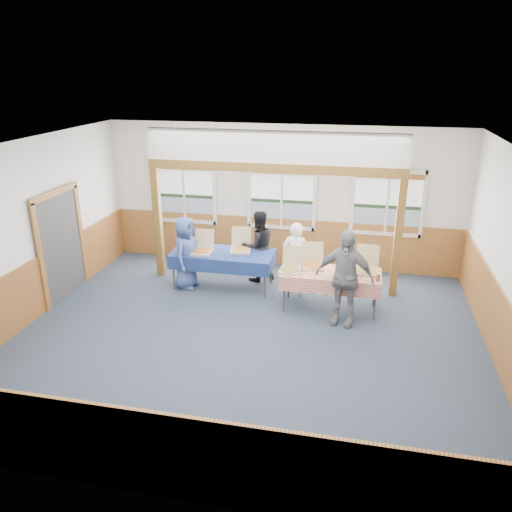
{
  "coord_description": "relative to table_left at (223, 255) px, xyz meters",
  "views": [
    {
      "loc": [
        1.71,
        -7.3,
        4.37
      ],
      "look_at": [
        -0.06,
        1.0,
        1.11
      ],
      "focal_mm": 35.0,
      "sensor_mm": 36.0,
      "label": 1
    }
  ],
  "objects": [
    {
      "name": "post_left",
      "position": [
        -1.52,
        0.32,
        0.49
      ],
      "size": [
        0.15,
        0.15,
        2.4
      ],
      "primitive_type": "cube",
      "color": "#5D3714",
      "rests_on": "floor"
    },
    {
      "name": "pizza_box_b",
      "position": [
        0.34,
        0.16,
        0.12
      ],
      "size": [
        0.48,
        0.56,
        0.45
      ],
      "rotation": [
        0.0,
        0.0,
        0.15
      ],
      "color": "tan",
      "rests_on": "table_left"
    },
    {
      "name": "window_right",
      "position": [
        3.28,
        1.48,
        0.97
      ],
      "size": [
        1.56,
        0.1,
        1.46
      ],
      "color": "silver",
      "rests_on": "wall_back"
    },
    {
      "name": "table_left",
      "position": [
        0.0,
        0.0,
        0.0
      ],
      "size": [
        2.25,
        1.41,
        0.76
      ],
      "rotation": [
        0.0,
        0.0,
        0.24
      ],
      "color": "#383838",
      "rests_on": "floor"
    },
    {
      "name": "window_left",
      "position": [
        -1.32,
        1.48,
        0.97
      ],
      "size": [
        1.56,
        0.1,
        1.46
      ],
      "color": "silver",
      "rests_on": "wall_back"
    },
    {
      "name": "cased_opening",
      "position": [
        -2.98,
        -1.08,
        0.34
      ],
      "size": [
        0.06,
        1.3,
        2.1
      ],
      "primitive_type": "cube",
      "color": "#383838",
      "rests_on": "wall_left"
    },
    {
      "name": "person_grey",
      "position": [
        2.53,
        -1.11,
        0.18
      ],
      "size": [
        1.1,
        0.61,
        1.77
      ],
      "primitive_type": "imported",
      "rotation": [
        0.0,
        0.0,
        -0.18
      ],
      "color": "slate",
      "rests_on": "floor"
    },
    {
      "name": "post_right",
      "position": [
        3.48,
        0.32,
        0.49
      ],
      "size": [
        0.15,
        0.15,
        2.4
      ],
      "primitive_type": "cube",
      "color": "#5D3714",
      "rests_on": "floor"
    },
    {
      "name": "wall_left",
      "position": [
        -3.02,
        -1.98,
        0.89
      ],
      "size": [
        0.0,
        8.0,
        8.0
      ],
      "primitive_type": "plane",
      "rotation": [
        1.57,
        0.0,
        1.57
      ],
      "color": "silver",
      "rests_on": "floor"
    },
    {
      "name": "woman_black",
      "position": [
        0.65,
        0.49,
        0.06
      ],
      "size": [
        0.95,
        0.9,
        1.54
      ],
      "primitive_type": "imported",
      "rotation": [
        0.0,
        0.0,
        3.75
      ],
      "color": "black",
      "rests_on": "floor"
    },
    {
      "name": "wainscot_right",
      "position": [
        4.95,
        -1.98,
        -0.16
      ],
      "size": [
        0.05,
        6.98,
        1.1
      ],
      "primitive_type": "cube",
      "color": "brown",
      "rests_on": "floor"
    },
    {
      "name": "wainscot_front",
      "position": [
        0.98,
        -5.45,
        -0.16
      ],
      "size": [
        7.98,
        0.05,
        1.1
      ],
      "primitive_type": "cube",
      "color": "brown",
      "rests_on": "floor"
    },
    {
      "name": "pizza_box_c",
      "position": [
        1.52,
        -0.7,
        0.12
      ],
      "size": [
        0.41,
        0.49,
        0.42
      ],
      "rotation": [
        0.0,
        0.0,
        -0.06
      ],
      "color": "tan",
      "rests_on": "table_right"
    },
    {
      "name": "pizza_box_a",
      "position": [
        -0.4,
        -0.11,
        0.12
      ],
      "size": [
        0.41,
        0.49,
        0.43
      ],
      "rotation": [
        0.0,
        0.0,
        0.03
      ],
      "color": "tan",
      "rests_on": "table_left"
    },
    {
      "name": "woman_white",
      "position": [
        1.52,
        -0.05,
        0.05
      ],
      "size": [
        0.6,
        0.45,
        1.51
      ],
      "primitive_type": "imported",
      "rotation": [
        0.0,
        0.0,
        2.98
      ],
      "color": "white",
      "rests_on": "floor"
    },
    {
      "name": "ceiling",
      "position": [
        0.98,
        -1.98,
        2.49
      ],
      "size": [
        8.0,
        8.0,
        0.0
      ],
      "primitive_type": "plane",
      "rotation": [
        3.14,
        0.0,
        0.0
      ],
      "color": "white",
      "rests_on": "wall_back"
    },
    {
      "name": "wall_back",
      "position": [
        0.98,
        1.52,
        0.89
      ],
      "size": [
        8.0,
        0.0,
        8.0
      ],
      "primitive_type": "plane",
      "rotation": [
        1.57,
        0.0,
        0.0
      ],
      "color": "silver",
      "rests_on": "floor"
    },
    {
      "name": "veggie_tray",
      "position": [
        -0.75,
        -0.0,
        0.08
      ],
      "size": [
        0.42,
        0.42,
        0.09
      ],
      "color": "black",
      "rests_on": "table_left"
    },
    {
      "name": "man_blue",
      "position": [
        -0.73,
        -0.19,
        0.05
      ],
      "size": [
        0.54,
        0.78,
        1.52
      ],
      "primitive_type": "imported",
      "rotation": [
        0.0,
        0.0,
        1.5
      ],
      "color": "#3C5496",
      "rests_on": "floor"
    },
    {
      "name": "pizza_box_e",
      "position": [
        2.51,
        -0.68,
        0.12
      ],
      "size": [
        0.39,
        0.47,
        0.41
      ],
      "rotation": [
        0.0,
        0.0,
        0.02
      ],
      "color": "tan",
      "rests_on": "table_right"
    },
    {
      "name": "drink_glass",
      "position": [
        3.11,
        -0.85,
        0.13
      ],
      "size": [
        0.07,
        0.07,
        0.15
      ],
      "primitive_type": "cylinder",
      "color": "#975419",
      "rests_on": "table_right"
    },
    {
      "name": "table_right",
      "position": [
        2.26,
        -0.6,
        -0.01
      ],
      "size": [
        2.0,
        1.32,
        0.76
      ],
      "rotation": [
        0.0,
        0.0,
        -0.28
      ],
      "color": "#383838",
      "rests_on": "floor"
    },
    {
      "name": "window_mid",
      "position": [
        0.98,
        1.48,
        0.97
      ],
      "size": [
        1.56,
        0.1,
        1.46
      ],
      "color": "silver",
      "rests_on": "wall_back"
    },
    {
      "name": "cross_beam",
      "position": [
        0.98,
        0.32,
        1.78
      ],
      "size": [
        5.15,
        0.18,
        0.18
      ],
      "primitive_type": "cube",
      "color": "#5D3714",
      "rests_on": "post_left"
    },
    {
      "name": "pizza_box_d",
      "position": [
        1.91,
        -0.41,
        0.12
      ],
      "size": [
        0.46,
        0.53,
        0.43
      ],
      "rotation": [
        0.0,
        0.0,
        0.14
      ],
      "color": "tan",
      "rests_on": "table_right"
    },
    {
      "name": "wainscot_back",
      "position": [
        0.98,
        1.5,
        -0.16
      ],
      "size": [
        7.98,
        0.05,
        1.1
      ],
      "primitive_type": "cube",
      "color": "brown",
      "rests_on": "floor"
    },
    {
      "name": "floor",
      "position": [
        0.98,
        -1.98,
        -0.71
      ],
      "size": [
        8.0,
        8.0,
        0.0
      ],
      "primitive_type": "plane",
      "color": "#2A3545",
      "rests_on": "ground"
    },
    {
      "name": "pizza_box_f",
      "position": [
        2.91,
        -0.46,
        0.12
      ],
      "size": [
        0.42,
        0.52,
        0.46
      ],
      "rotation": [
        0.0,
        0.0,
        -0.01
      ],
      "color": "tan",
      "rests_on": "table_right"
    },
    {
      "name": "wainscot_left",
      "position": [
        -3.0,
        -1.98,
        -0.16
      ],
      "size": [
        0.05,
        6.98,
        1.1
      ],
      "primitive_type": "cube",
      "color": "brown",
      "rests_on": "floor"
    },
    {
      "name": "wall_front",
      "position": [
        0.98,
        -5.48,
        0.89
      ],
      "size": [
        8.0,
        0.0,
        8.0
      ],
      "primitive_type": "plane",
      "rotation": [
        -1.57,
        0.0,
        0.0
      ],
      "color": "silver",
      "rests_on": "floor"
    }
  ]
}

